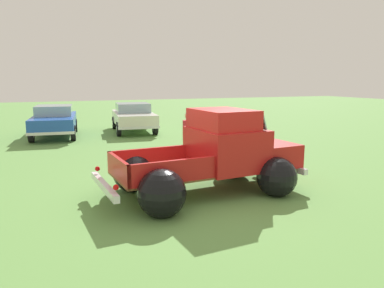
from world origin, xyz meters
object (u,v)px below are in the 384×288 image
(vintage_pickup_truck, at_px, (216,159))
(show_car_0, at_px, (55,120))
(spectator_0, at_px, (188,136))
(show_car_1, at_px, (133,116))

(vintage_pickup_truck, xyz_separation_m, show_car_0, (-3.26, 10.34, 0.03))
(show_car_0, height_order, spectator_0, spectator_0)
(vintage_pickup_truck, xyz_separation_m, spectator_0, (0.32, 2.58, 0.18))
(show_car_0, bearing_deg, vintage_pickup_truck, 23.50)
(vintage_pickup_truck, relative_size, show_car_1, 1.09)
(spectator_0, bearing_deg, vintage_pickup_truck, 97.27)
(vintage_pickup_truck, bearing_deg, show_car_0, 103.18)
(show_car_0, xyz_separation_m, spectator_0, (3.57, -7.76, 0.15))
(vintage_pickup_truck, distance_m, spectator_0, 2.61)
(show_car_0, relative_size, spectator_0, 2.78)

